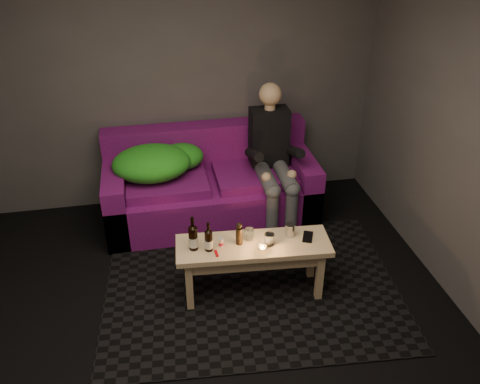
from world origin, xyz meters
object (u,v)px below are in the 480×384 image
(sofa, at_px, (210,187))
(steel_cup, at_px, (290,230))
(beer_bottle_a, at_px, (193,237))
(person, at_px, (273,155))
(coffee_table, at_px, (253,252))
(beer_bottle_b, at_px, (209,240))

(sofa, distance_m, steel_cup, 1.30)
(sofa, relative_size, beer_bottle_a, 7.05)
(person, relative_size, coffee_table, 1.10)
(person, bearing_deg, beer_bottle_b, -125.53)
(beer_bottle_a, relative_size, steel_cup, 2.75)
(steel_cup, bearing_deg, coffee_table, -170.54)
(person, height_order, steel_cup, person)
(sofa, relative_size, beer_bottle_b, 8.12)
(beer_bottle_b, bearing_deg, beer_bottle_a, 161.57)
(sofa, relative_size, person, 1.50)
(sofa, height_order, coffee_table, sofa)
(person, bearing_deg, beer_bottle_a, -130.28)
(person, distance_m, steel_cup, 1.04)
(coffee_table, distance_m, beer_bottle_a, 0.51)
(person, relative_size, beer_bottle_a, 4.70)
(beer_bottle_b, xyz_separation_m, steel_cup, (0.66, 0.07, -0.04))
(beer_bottle_a, distance_m, beer_bottle_b, 0.12)
(person, bearing_deg, coffee_table, -111.52)
(person, distance_m, beer_bottle_b, 1.34)
(person, relative_size, steel_cup, 12.92)
(coffee_table, distance_m, beer_bottle_b, 0.40)
(person, xyz_separation_m, beer_bottle_b, (-0.78, -1.09, -0.12))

